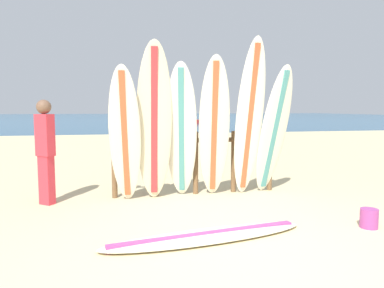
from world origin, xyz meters
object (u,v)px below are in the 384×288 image
at_px(surfboard_leaning_far_left, 125,136).
at_px(small_boat_offshore, 192,120).
at_px(surfboard_lying_on_sand, 206,236).
at_px(surfboard_rack, 196,156).
at_px(surfboard_leaning_right, 274,131).
at_px(surfboard_leaning_center, 214,129).
at_px(surfboard_leaning_center_right, 249,119).
at_px(surfboard_leaning_left, 154,123).
at_px(beachgoer_standing, 45,147).
at_px(sand_bucket, 369,218).
at_px(surfboard_leaning_center_left, 181,132).

relative_size(surfboard_leaning_far_left, small_boat_offshore, 0.71).
xyz_separation_m(surfboard_leaning_far_left, surfboard_lying_on_sand, (0.85, -1.76, -1.03)).
relative_size(surfboard_rack, surfboard_leaning_right, 1.30).
relative_size(surfboard_leaning_center, surfboard_leaning_center_right, 0.89).
bearing_deg(surfboard_leaning_left, beachgoer_standing, 173.21).
distance_m(beachgoer_standing, sand_bucket, 4.69).
bearing_deg(surfboard_leaning_far_left, surfboard_lying_on_sand, -64.16).
bearing_deg(beachgoer_standing, surfboard_leaning_center, -4.21).
bearing_deg(surfboard_leaning_left, surfboard_leaning_right, 1.21).
xyz_separation_m(surfboard_leaning_center_right, small_boat_offshore, (5.55, 30.50, -1.05)).
xyz_separation_m(surfboard_rack, beachgoer_standing, (-2.42, -0.19, 0.23)).
height_order(beachgoer_standing, sand_bucket, beachgoer_standing).
distance_m(surfboard_leaning_far_left, small_boat_offshore, 31.46).
bearing_deg(surfboard_lying_on_sand, small_boat_offshore, 78.20).
xyz_separation_m(surfboard_leaning_center_right, surfboard_lying_on_sand, (-1.19, -1.78, -1.28)).
distance_m(surfboard_leaning_far_left, surfboard_leaning_center_left, 0.91).
distance_m(surfboard_leaning_right, beachgoer_standing, 3.72).
distance_m(surfboard_leaning_left, surfboard_leaning_center, 0.99).
relative_size(surfboard_rack, sand_bucket, 11.89).
relative_size(surfboard_leaning_far_left, surfboard_leaning_right, 0.97).
bearing_deg(sand_bucket, beachgoer_standing, 153.80).
bearing_deg(sand_bucket, surfboard_leaning_center, 129.18).
height_order(surfboard_leaning_center, small_boat_offshore, surfboard_leaning_center).
height_order(surfboard_leaning_center, surfboard_leaning_right, surfboard_leaning_center).
relative_size(surfboard_leaning_center_right, beachgoer_standing, 1.61).
bearing_deg(small_boat_offshore, surfboard_rack, -101.96).
bearing_deg(beachgoer_standing, surfboard_leaning_left, -6.79).
relative_size(surfboard_leaning_left, sand_bucket, 10.40).
height_order(surfboard_rack, surfboard_leaning_far_left, surfboard_leaning_far_left).
bearing_deg(surfboard_leaning_center, small_boat_offshore, 78.58).
distance_m(surfboard_leaning_center_left, beachgoer_standing, 2.13).
height_order(surfboard_leaning_far_left, surfboard_leaning_center_right, surfboard_leaning_center_right).
bearing_deg(surfboard_lying_on_sand, surfboard_rack, 80.52).
bearing_deg(surfboard_leaning_center_left, surfboard_leaning_far_left, -173.71).
xyz_separation_m(surfboard_leaning_center_left, beachgoer_standing, (-2.11, 0.13, -0.21)).
xyz_separation_m(surfboard_lying_on_sand, sand_bucket, (2.09, -0.05, 0.09)).
bearing_deg(surfboard_leaning_center, surfboard_lying_on_sand, -108.10).
xyz_separation_m(surfboard_leaning_center, beachgoer_standing, (-2.64, 0.19, -0.26)).
bearing_deg(surfboard_leaning_center_left, surfboard_leaning_right, -0.88).
xyz_separation_m(surfboard_rack, small_boat_offshore, (6.38, 30.10, -0.41)).
relative_size(surfboard_leaning_center_left, surfboard_leaning_center_right, 0.84).
distance_m(surfboard_leaning_far_left, surfboard_leaning_center, 1.44).
xyz_separation_m(surfboard_leaning_center, sand_bucket, (1.50, -1.85, -1.04)).
relative_size(surfboard_lying_on_sand, small_boat_offshore, 0.84).
height_order(surfboard_leaning_center_left, surfboard_lying_on_sand, surfboard_leaning_center_left).
relative_size(surfboard_lying_on_sand, beachgoer_standing, 1.55).
xyz_separation_m(surfboard_leaning_center, surfboard_lying_on_sand, (-0.59, -1.80, -1.13)).
xyz_separation_m(small_boat_offshore, sand_bucket, (-4.65, -32.33, -0.14)).
bearing_deg(surfboard_leaning_far_left, surfboard_leaning_right, 1.73).
distance_m(surfboard_leaning_far_left, surfboard_lying_on_sand, 2.21).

